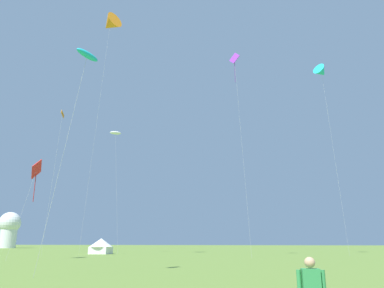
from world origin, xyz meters
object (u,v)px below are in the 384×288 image
(kite_red_diamond, at_px, (36,171))
(kite_cyan_delta, at_px, (321,72))
(kite_white_parafoil, at_px, (116,133))
(observatory_dome, at_px, (9,228))
(kite_cyan_parafoil, at_px, (87,56))
(kite_purple_diamond, at_px, (235,63))
(festival_tent_right, at_px, (101,245))
(kite_orange_delta, at_px, (110,24))
(kite_orange_diamond, at_px, (62,121))

(kite_red_diamond, bearing_deg, kite_cyan_delta, 28.85)
(kite_white_parafoil, relative_size, observatory_dome, 2.03)
(kite_cyan_parafoil, height_order, kite_cyan_delta, kite_cyan_delta)
(kite_purple_diamond, height_order, kite_cyan_delta, kite_cyan_delta)
(festival_tent_right, distance_m, observatory_dome, 66.91)
(kite_purple_diamond, relative_size, kite_white_parafoil, 1.38)
(kite_cyan_parafoil, relative_size, kite_orange_delta, 0.39)
(kite_purple_diamond, distance_m, kite_white_parafoil, 26.10)
(kite_orange_delta, height_order, observatory_dome, kite_orange_delta)
(festival_tent_right, bearing_deg, kite_purple_diamond, -19.35)
(kite_white_parafoil, bearing_deg, observatory_dome, 139.20)
(kite_orange_delta, height_order, kite_purple_diamond, kite_orange_delta)
(kite_orange_diamond, xyz_separation_m, festival_tent_right, (3.36, 10.14, -18.53))
(kite_orange_diamond, relative_size, kite_purple_diamond, 0.72)
(festival_tent_right, bearing_deg, kite_orange_delta, -71.40)
(kite_cyan_parafoil, xyz_separation_m, observatory_dome, (-63.28, 83.42, -8.34))
(kite_orange_delta, bearing_deg, festival_tent_right, 108.60)
(kite_orange_diamond, height_order, kite_purple_diamond, kite_purple_diamond)
(kite_orange_diamond, bearing_deg, kite_white_parafoil, 73.25)
(kite_purple_diamond, height_order, kite_white_parafoil, kite_purple_diamond)
(observatory_dome, bearing_deg, kite_white_parafoil, -40.80)
(kite_orange_delta, xyz_separation_m, kite_cyan_delta, (34.56, 10.49, -6.26))
(observatory_dome, bearing_deg, kite_orange_delta, -46.25)
(festival_tent_right, xyz_separation_m, observatory_dome, (-49.09, 45.23, 4.64))
(kite_orange_delta, bearing_deg, kite_orange_diamond, -172.89)
(kite_orange_diamond, relative_size, kite_red_diamond, 1.86)
(kite_cyan_parafoil, height_order, kite_orange_diamond, kite_orange_diamond)
(kite_cyan_parafoil, bearing_deg, kite_cyan_delta, 59.16)
(kite_white_parafoil, relative_size, kite_red_diamond, 1.88)
(kite_cyan_parafoil, xyz_separation_m, kite_red_diamond, (-14.63, 18.36, -4.15))
(kite_orange_delta, relative_size, kite_purple_diamond, 1.26)
(kite_purple_diamond, bearing_deg, kite_white_parafoil, 154.96)
(kite_cyan_delta, bearing_deg, kite_orange_delta, -163.11)
(kite_orange_diamond, bearing_deg, observatory_dome, 129.55)
(kite_cyan_parafoil, relative_size, kite_white_parafoil, 0.67)
(kite_white_parafoil, height_order, observatory_dome, kite_white_parafoil)
(kite_cyan_delta, distance_m, observatory_dome, 100.31)
(kite_cyan_delta, bearing_deg, kite_red_diamond, -151.15)
(kite_red_diamond, bearing_deg, observatory_dome, 126.79)
(kite_orange_delta, distance_m, kite_red_diamond, 28.57)
(kite_cyan_delta, distance_m, festival_tent_right, 47.51)
(kite_cyan_parafoil, distance_m, observatory_dome, 105.04)
(kite_orange_delta, height_order, kite_white_parafoil, kite_orange_delta)
(kite_red_diamond, bearing_deg, kite_cyan_parafoil, -51.45)
(kite_cyan_delta, bearing_deg, kite_purple_diamond, -147.24)
(kite_orange_delta, relative_size, kite_cyan_delta, 1.21)
(kite_cyan_parafoil, xyz_separation_m, kite_white_parafoil, (-13.76, 40.68, 7.05))
(kite_purple_diamond, distance_m, observatory_dome, 92.62)
(kite_white_parafoil, height_order, festival_tent_right, kite_white_parafoil)
(observatory_dome, bearing_deg, kite_cyan_delta, -26.92)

